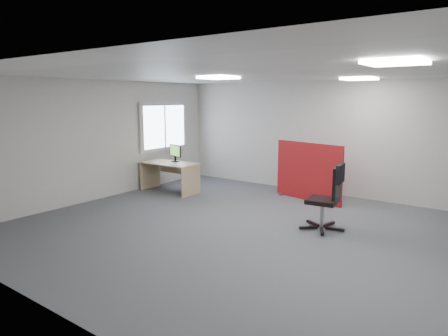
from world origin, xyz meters
The scene contains 11 objects.
floor centered at (0.00, 0.00, 0.00)m, with size 9.00×9.00×0.00m, color #4F5156.
ceiling centered at (0.00, 0.00, 2.70)m, with size 9.00×7.00×0.02m, color white.
wall_back centered at (0.00, 3.50, 1.35)m, with size 9.00×0.02×2.70m, color silver.
wall_front centered at (0.00, -3.50, 1.35)m, with size 9.00×0.02×2.70m, color silver.
wall_left centered at (-4.50, 0.00, 1.35)m, with size 0.02×7.00×2.70m, color silver.
window centered at (-4.44, 2.00, 1.55)m, with size 0.06×1.70×1.30m.
ceiling_lights centered at (0.33, 0.67, 2.67)m, with size 4.10×4.10×0.04m.
red_divider centered at (-0.57, 2.62, 0.65)m, with size 1.72×0.42×1.31m.
second_desk centered at (-3.68, 1.42, 0.54)m, with size 1.43×0.72×0.73m.
monitor_second centered at (-3.67, 1.59, 0.96)m, with size 0.46×0.21×0.42m.
office_chair centered at (0.63, 0.86, 0.67)m, with size 0.77×0.77×1.17m.
Camera 1 is at (3.11, -5.64, 2.29)m, focal length 32.00 mm.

